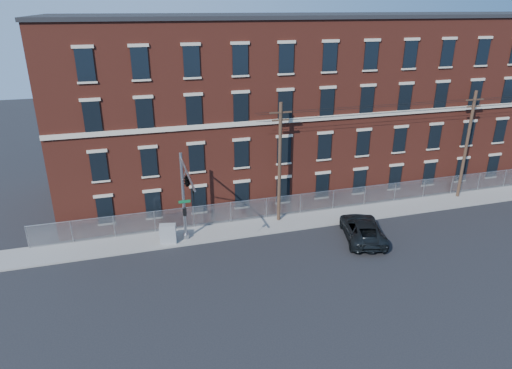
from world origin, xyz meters
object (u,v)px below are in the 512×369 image
object	(u,v)px
utility_cabinet	(168,234)
utility_pole_near	(280,161)
traffic_signal_mast	(186,187)
pickup_truck	(362,229)

from	to	relation	value
utility_cabinet	utility_pole_near	bearing A→B (deg)	19.37
traffic_signal_mast	utility_cabinet	world-z (taller)	traffic_signal_mast
utility_pole_near	utility_cabinet	bearing A→B (deg)	-171.50
utility_pole_near	pickup_truck	xyz separation A→B (m)	(5.27, -4.73, -4.51)
traffic_signal_mast	utility_pole_near	size ratio (longest dim) A/B	0.70
pickup_truck	utility_cabinet	size ratio (longest dim) A/B	3.91
traffic_signal_mast	utility_pole_near	bearing A→B (deg)	23.14
traffic_signal_mast	utility_pole_near	distance (m)	8.70
pickup_truck	utility_cabinet	distance (m)	15.01
traffic_signal_mast	utility_pole_near	xyz separation A→B (m)	(8.00, 3.42, -0.05)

